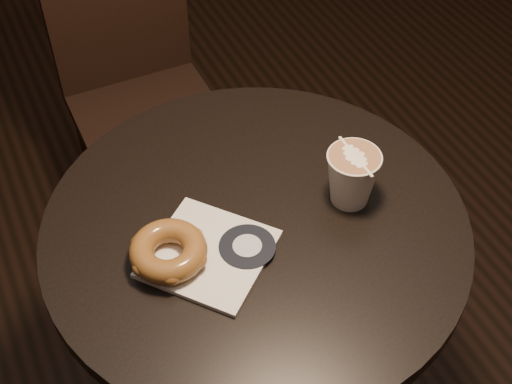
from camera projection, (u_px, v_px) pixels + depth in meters
cafe_table at (256, 293)px, 1.31m from camera, size 0.70×0.70×0.75m
chair at (133, 67)px, 1.84m from camera, size 0.36×0.36×0.91m
pastry_bag at (209, 254)px, 1.11m from camera, size 0.25×0.25×0.01m
doughnut at (168, 251)px, 1.08m from camera, size 0.12×0.12×0.04m
latte_cup at (352, 178)px, 1.16m from camera, size 0.09×0.09×0.10m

